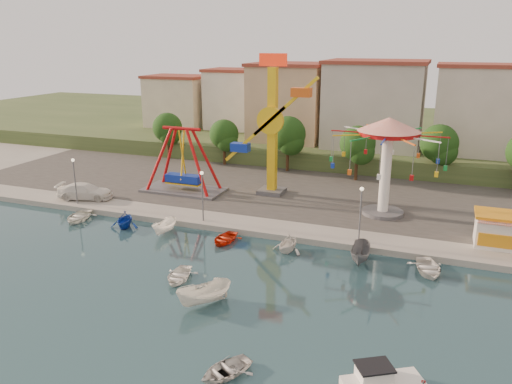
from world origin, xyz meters
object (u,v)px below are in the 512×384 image
at_px(pirate_ship_ride, 183,161).
at_px(van, 85,191).
at_px(skiff, 204,295).
at_px(kamikaze_tower, 275,130).
at_px(wave_swinger, 388,145).
at_px(rowboat_a, 179,276).
at_px(cabin_motorboat, 381,384).

relative_size(pirate_ship_ride, van, 1.57).
distance_m(pirate_ship_ride, skiff, 27.52).
xyz_separation_m(kamikaze_tower, wave_swinger, (13.23, -2.86, -0.24)).
bearing_deg(van, rowboat_a, -140.29).
height_order(cabin_motorboat, skiff, skiff).
bearing_deg(rowboat_a, skiff, -45.68).
xyz_separation_m(pirate_ship_ride, cabin_motorboat, (27.49, -28.19, -3.98)).
relative_size(wave_swinger, skiff, 2.67).
bearing_deg(kamikaze_tower, rowboat_a, -90.65).
height_order(pirate_ship_ride, cabin_motorboat, pirate_ship_ride).
height_order(pirate_ship_ride, rowboat_a, pirate_ship_ride).
xyz_separation_m(pirate_ship_ride, rowboat_a, (10.58, -20.41, -4.02)).
bearing_deg(wave_swinger, cabin_motorboat, -83.09).
xyz_separation_m(kamikaze_tower, cabin_motorboat, (16.64, -30.96, -8.02)).
xyz_separation_m(cabin_motorboat, skiff, (-13.18, 4.95, 0.42)).
height_order(wave_swinger, cabin_motorboat, wave_swinger).
bearing_deg(pirate_ship_ride, wave_swinger, -0.19).
height_order(pirate_ship_ride, wave_swinger, wave_swinger).
xyz_separation_m(wave_swinger, cabin_motorboat, (3.41, -28.11, -7.78)).
bearing_deg(cabin_motorboat, rowboat_a, 124.23).
xyz_separation_m(cabin_motorboat, rowboat_a, (-16.90, 7.78, -0.05)).
bearing_deg(van, skiff, -140.80).
bearing_deg(pirate_ship_ride, cabin_motorboat, -45.72).
xyz_separation_m(pirate_ship_ride, wave_swinger, (24.08, -0.08, 3.80)).
height_order(pirate_ship_ride, van, pirate_ship_ride).
distance_m(pirate_ship_ride, kamikaze_tower, 11.90).
bearing_deg(wave_swinger, kamikaze_tower, 167.82).
height_order(kamikaze_tower, cabin_motorboat, kamikaze_tower).
height_order(skiff, van, van).
bearing_deg(cabin_motorboat, kamikaze_tower, 87.20).
height_order(wave_swinger, van, wave_swinger).
distance_m(pirate_ship_ride, van, 11.95).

